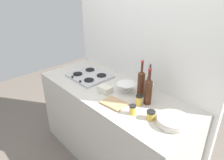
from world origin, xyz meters
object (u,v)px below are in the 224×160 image
Objects in this scene: wine_bottle_leftmost at (148,91)px; condiment_jar_spare at (133,110)px; wine_bottle_mid_left at (141,83)px; condiment_jar_rear at (139,100)px; butter_dish at (105,89)px; condiment_jar_front at (151,115)px; stovetop_hob at (89,76)px; cutting_board at (114,103)px; mixing_bowl at (126,87)px; utensil_crock at (149,86)px; plate_stack at (173,121)px.

wine_bottle_leftmost reaches higher than condiment_jar_spare.
wine_bottle_mid_left reaches higher than condiment_jar_rear.
condiment_jar_front is at bearing -1.45° from butter_dish.
wine_bottle_leftmost is 4.62× the size of condiment_jar_front.
condiment_jar_spare reaches higher than stovetop_hob.
wine_bottle_leftmost reaches higher than condiment_jar_rear.
stovetop_hob is 0.71m from wine_bottle_mid_left.
cutting_board is (-0.37, -0.07, -0.03)m from condiment_jar_front.
stovetop_hob is at bearing -171.90° from wine_bottle_mid_left.
cutting_board is at bearing -134.71° from condiment_jar_rear.
condiment_jar_rear is at bearing -115.77° from wine_bottle_leftmost.
wine_bottle_leftmost is at bearing 19.86° from butter_dish.
butter_dish is (-0.30, -0.20, -0.11)m from wine_bottle_mid_left.
mixing_bowl is at bearing 7.25° from stovetop_hob.
condiment_jar_rear is at bearing -1.90° from stovetop_hob.
condiment_jar_front is (0.17, -0.17, -0.10)m from wine_bottle_leftmost.
wine_bottle_mid_left is 0.33m from condiment_jar_spare.
mixing_bowl is 0.61× the size of utensil_crock.
condiment_jar_spare is 0.22m from cutting_board.
condiment_jar_rear reaches higher than condiment_jar_spare.
stovetop_hob is 1.15m from plate_stack.
condiment_jar_front is at bearing 21.94° from condiment_jar_spare.
wine_bottle_leftmost is 0.26m from condiment_jar_front.
condiment_jar_rear is at bearing 11.07° from butter_dish.
condiment_jar_front is at bearing -35.85° from wine_bottle_mid_left.
utensil_crock is at bearing 131.35° from condiment_jar_front.
condiment_jar_spare reaches higher than plate_stack.
condiment_jar_front is (0.29, -0.33, -0.03)m from utensil_crock.
utensil_crock is at bearing 41.96° from mixing_bowl.
mixing_bowl is (-0.17, -0.03, -0.09)m from wine_bottle_mid_left.
stovetop_hob reaches higher than cutting_board.
condiment_jar_front is 0.23m from condiment_jar_rear.
wine_bottle_mid_left is at bearing 163.00° from plate_stack.
wine_bottle_leftmost reaches higher than condiment_jar_front.
condiment_jar_rear is (-0.21, 0.09, 0.01)m from condiment_jar_front.
wine_bottle_mid_left is 0.19m from mixing_bowl.
wine_bottle_leftmost is 0.22m from utensil_crock.
utensil_crock reaches higher than plate_stack.
condiment_jar_front is 0.34× the size of cutting_board.
mixing_bowl is 0.27m from condiment_jar_rear.
stovetop_hob is at bearing -162.56° from utensil_crock.
condiment_jar_front is at bearing -23.37° from condiment_jar_rear.
wine_bottle_mid_left reaches higher than butter_dish.
mixing_bowl is at bearing -169.23° from wine_bottle_mid_left.
cutting_board is (0.62, -0.19, -0.00)m from stovetop_hob.
utensil_crock reaches higher than cutting_board.
wine_bottle_mid_left reaches higher than plate_stack.
condiment_jar_front is 0.87× the size of condiment_jar_spare.
wine_bottle_mid_left is 3.89× the size of condiment_jar_rear.
plate_stack is at bearing -17.00° from wine_bottle_mid_left.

